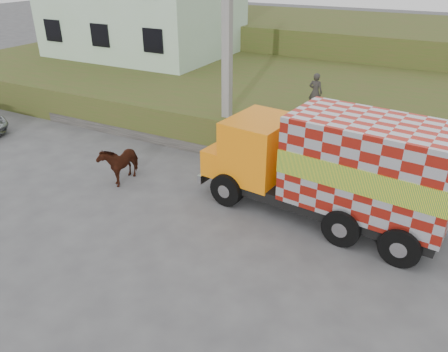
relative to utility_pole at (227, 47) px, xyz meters
The scene contains 9 objects.
ground 6.23m from the utility_pole, 77.74° to the right, with size 120.00×120.00×0.00m, color #474749.
embankment 6.42m from the utility_pole, 79.51° to the left, with size 40.00×12.00×1.50m, color #3C541C.
embankment_far 17.62m from the utility_pole, 86.71° to the left, with size 40.00×12.00×3.00m, color #3C541C.
retaining_strip 4.02m from the utility_pole, 158.20° to the right, with size 16.00×0.50×0.40m, color #595651.
building 13.07m from the utility_pole, 139.97° to the left, with size 10.00×8.00×6.00m, color #B5D4BA.
utility_pole is the anchor object (origin of this frame).
cargo_truck 6.11m from the utility_pole, 29.86° to the right, with size 7.43×3.22×3.22m.
cow 5.51m from the utility_pole, 119.87° to the right, with size 0.73×1.60×1.35m, color black.
pedestrian 3.92m from the utility_pole, 38.59° to the left, with size 0.54×0.36×1.49m, color #2F2C2A.
Camera 1 is at (6.29, -9.40, 6.99)m, focal length 35.00 mm.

